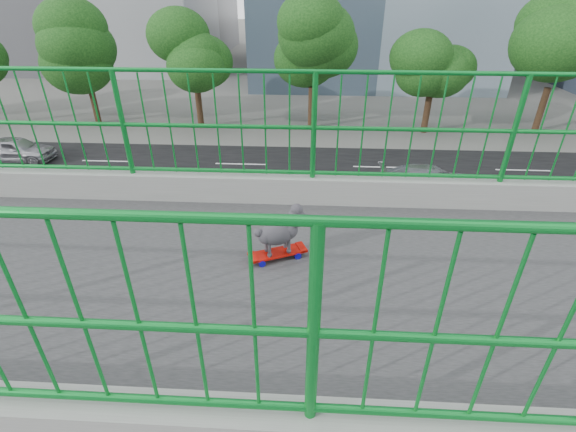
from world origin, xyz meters
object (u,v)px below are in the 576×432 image
Objects in this scene: poodle at (280,231)px; car_2 at (414,214)px; skateboard at (278,253)px; car_0 at (131,310)px; car_4 at (16,149)px; car_3 at (431,182)px.

poodle is 0.09× the size of car_2.
skateboard is 14.47m from car_2.
car_4 is (-12.80, -12.03, -0.05)m from car_0.
car_0 is (-5.70, -4.90, -6.52)m from poodle.
car_4 is at bearing -160.97° from skateboard.
car_0 is at bearing -162.70° from poodle.
skateboard is 0.11× the size of car_3.
skateboard is 1.18× the size of poodle.
skateboard is 0.10× the size of car_2.
skateboard reaches higher than car_2.
poodle is 0.10× the size of car_0.
poodle reaches higher than car_4.
car_0 is at bearing 130.86° from car_3.
car_3 is at bearing 134.56° from poodle.
car_3 is (-15.30, 6.20, -6.55)m from poodle.
car_4 is at bearing -160.91° from poodle.
car_3 is (-15.31, 6.23, -6.32)m from skateboard.
car_3 is (-9.60, 11.10, -0.04)m from car_0.
car_2 is at bearing -106.46° from car_4.
skateboard reaches higher than car_3.
car_0 is at bearing -136.78° from car_4.
skateboard is at bearing 157.87° from car_3.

